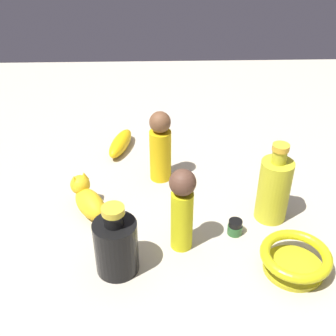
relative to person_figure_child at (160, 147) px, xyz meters
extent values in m
plane|color=#BCB29E|center=(0.08, 0.02, -0.10)|extent=(2.00, 2.00, 0.00)
cylinder|color=gold|center=(0.00, 0.00, -0.03)|extent=(0.07, 0.07, 0.14)
sphere|color=brown|center=(0.00, 0.00, 0.07)|extent=(0.06, 0.06, 0.06)
cylinder|color=gold|center=(0.17, 0.26, -0.02)|extent=(0.08, 0.08, 0.16)
cylinder|color=gold|center=(0.17, 0.26, 0.07)|extent=(0.03, 0.03, 0.03)
cylinder|color=gold|center=(0.17, 0.26, 0.10)|extent=(0.04, 0.04, 0.01)
ellipsoid|color=yellow|center=(0.15, -0.17, -0.07)|extent=(0.13, 0.11, 0.06)
sphere|color=yellow|center=(0.11, -0.20, -0.04)|extent=(0.05, 0.05, 0.05)
cone|color=yellow|center=(0.12, -0.21, -0.02)|extent=(0.02, 0.02, 0.02)
cone|color=yellow|center=(0.10, -0.19, -0.02)|extent=(0.02, 0.02, 0.02)
ellipsoid|color=yellow|center=(0.20, -0.14, -0.08)|extent=(0.05, 0.04, 0.02)
cylinder|color=black|center=(0.33, -0.09, -0.04)|extent=(0.09, 0.09, 0.12)
cylinder|color=black|center=(0.33, -0.09, 0.04)|extent=(0.04, 0.04, 0.03)
cylinder|color=gold|center=(0.33, -0.09, 0.06)|extent=(0.05, 0.05, 0.01)
cylinder|color=#2A5E2D|center=(0.23, 0.17, -0.09)|extent=(0.03, 0.03, 0.02)
cylinder|color=yellow|center=(0.23, 0.17, -0.08)|extent=(0.03, 0.03, 0.00)
cylinder|color=black|center=(0.23, 0.17, -0.07)|extent=(0.03, 0.03, 0.01)
ellipsoid|color=yellow|center=(-0.15, -0.12, -0.07)|extent=(0.16, 0.09, 0.05)
cylinder|color=yellow|center=(0.27, 0.04, -0.03)|extent=(0.07, 0.07, 0.14)
sphere|color=brown|center=(0.27, 0.04, 0.07)|extent=(0.06, 0.06, 0.06)
cylinder|color=gold|center=(0.35, 0.27, -0.09)|extent=(0.13, 0.13, 0.01)
torus|color=gold|center=(0.35, 0.27, -0.06)|extent=(0.15, 0.15, 0.02)
camera|label=1|loc=(0.97, -0.01, 0.58)|focal=45.94mm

